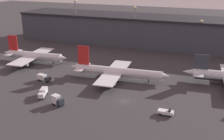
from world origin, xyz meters
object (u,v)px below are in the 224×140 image
object	(u,v)px
airplane_1	(117,72)
service_vehicle_4	(43,92)
service_vehicle_0	(44,78)
airplane_0	(34,56)
service_vehicle_1	(57,100)
service_vehicle_2	(166,112)

from	to	relation	value
airplane_1	service_vehicle_4	world-z (taller)	airplane_1
airplane_1	service_vehicle_0	world-z (taller)	airplane_1
airplane_0	service_vehicle_4	world-z (taller)	airplane_0
airplane_1	service_vehicle_0	distance (m)	33.15
service_vehicle_4	airplane_0	bearing A→B (deg)	-159.51
service_vehicle_0	service_vehicle_4	distance (m)	16.65
service_vehicle_0	service_vehicle_1	size ratio (longest dim) A/B	1.28
service_vehicle_1	service_vehicle_2	world-z (taller)	service_vehicle_1
airplane_0	service_vehicle_2	bearing A→B (deg)	-28.14
service_vehicle_0	service_vehicle_1	world-z (taller)	service_vehicle_1
service_vehicle_1	service_vehicle_2	size ratio (longest dim) A/B	1.02
service_vehicle_1	airplane_0	bearing A→B (deg)	152.82
airplane_1	airplane_0	bearing A→B (deg)	166.58
airplane_1	service_vehicle_4	bearing A→B (deg)	-130.88
airplane_1	service_vehicle_1	xyz separation A→B (m)	(-11.64, -32.80, -1.40)
service_vehicle_1	service_vehicle_4	bearing A→B (deg)	172.13
service_vehicle_2	service_vehicle_0	bearing A→B (deg)	167.59
airplane_0	service_vehicle_0	xyz separation A→B (m)	(20.70, -22.33, -1.83)
airplane_0	service_vehicle_2	size ratio (longest dim) A/B	7.37
service_vehicle_0	service_vehicle_4	xyz separation A→B (m)	(9.05, -13.98, 0.01)
service_vehicle_1	service_vehicle_2	xyz separation A→B (m)	(38.87, 6.42, -0.87)
airplane_0	service_vehicle_0	bearing A→B (deg)	-51.32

